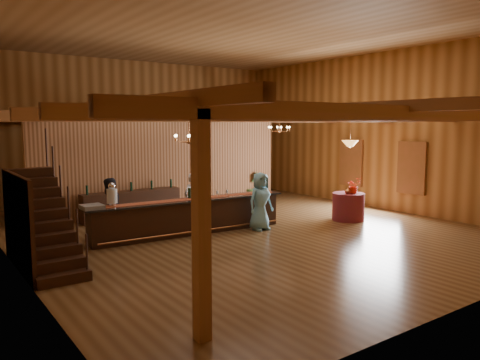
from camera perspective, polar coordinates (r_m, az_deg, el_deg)
floor at (r=13.66m, az=-0.22°, el=-5.84°), size 14.00×14.00×0.00m
ceiling at (r=13.56m, az=-0.24°, el=17.47°), size 14.00×14.00×0.00m
wall_back at (r=19.47m, az=-12.27°, el=5.96°), size 12.00×0.10×5.50m
wall_left at (r=11.02m, az=-26.75°, el=4.82°), size 0.10×14.00×5.50m
wall_right at (r=17.49m, az=16.13°, el=5.76°), size 0.10×14.00×5.50m
beam_grid at (r=13.74m, az=-1.46°, el=7.85°), size 11.90×13.90×0.39m
support_posts at (r=12.99m, az=1.05°, el=0.66°), size 9.20×10.20×3.20m
partition_wall at (r=16.14m, az=-8.88°, el=1.61°), size 9.00×0.18×3.10m
window_right_front at (r=16.56m, az=20.22°, el=1.40°), size 0.12×1.05×1.75m
window_right_back at (r=18.15m, az=13.43°, el=2.08°), size 0.12×1.05×1.75m
staircase at (r=10.58m, az=-22.66°, el=-4.59°), size 1.00×2.80×2.00m
backroom_boxes at (r=18.14m, az=-11.07°, el=-1.11°), size 4.10×0.60×1.10m
tasting_bar at (r=12.92m, az=-6.16°, el=-4.41°), size 5.76×1.05×0.97m
beverage_dispenser at (r=12.08m, az=-15.34°, el=-1.77°), size 0.26×0.26×0.60m
glass_rack_tray at (r=11.89m, az=-17.59°, el=-3.14°), size 0.50×0.50×0.10m
raffle_drum at (r=13.96m, az=2.62°, el=-0.85°), size 0.34×0.24×0.30m
bar_bottle_0 at (r=12.94m, az=-6.20°, el=-1.61°), size 0.07×0.07×0.30m
bar_bottle_1 at (r=13.11m, az=-4.65°, el=-1.48°), size 0.07×0.07×0.30m
backbar_shelf at (r=15.24m, az=-13.06°, el=-2.97°), size 3.20×0.54×0.90m
round_table at (r=15.04m, az=13.06°, el=-3.18°), size 0.99×0.99×0.86m
chandelier_left at (r=11.96m, az=-6.25°, el=5.13°), size 0.80×0.80×0.71m
chandelier_right at (r=16.86m, az=4.79°, el=6.25°), size 0.80×0.80×0.52m
pendant_lamp at (r=14.83m, az=13.27°, el=4.35°), size 0.52×0.52×0.90m
bartender at (r=13.79m, az=-5.91°, el=-2.42°), size 0.66×0.54×1.58m
staff_second at (r=12.63m, az=-15.64°, el=-3.41°), size 0.98×0.91×1.61m
guest at (r=13.27m, az=2.51°, el=-2.61°), size 0.83×0.56×1.65m
floor_plant at (r=18.15m, az=1.36°, el=-0.79°), size 0.73×0.63×1.18m
table_flowers at (r=14.93m, az=13.70°, el=-0.64°), size 0.50×0.45×0.50m
table_vase at (r=14.79m, az=13.01°, el=-1.05°), size 0.17×0.17×0.31m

